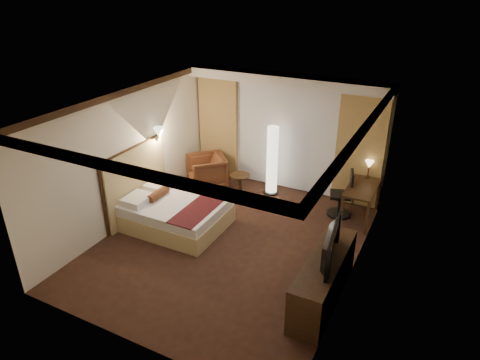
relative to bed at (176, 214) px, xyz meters
The scene contains 21 objects.
floor 1.28m from the bed, ahead, with size 4.50×5.50×0.01m, color black.
ceiling 2.73m from the bed, ahead, with size 4.50×5.50×0.01m, color white.
back_wall 3.16m from the bed, 65.16° to the left, with size 4.50×0.02×2.70m, color #EFE3CE.
left_wall 1.47m from the bed, behind, with size 0.02×5.50×2.70m, color #EFE3CE.
right_wall 3.66m from the bed, ahead, with size 0.02×5.50×2.70m, color #EFE3CE.
crown_molding 2.67m from the bed, ahead, with size 4.50×5.50×0.12m, color black, non-canonical shape.
soffit 3.60m from the bed, 62.96° to the left, with size 4.50×0.50×0.20m, color white.
curtain_sheer 3.06m from the bed, 64.49° to the left, with size 2.48×0.04×2.45m, color silver.
curtain_left_drape 2.77m from the bed, 100.02° to the left, with size 1.00×0.14×2.45m, color tan.
curtain_right_drape 4.02m from the bed, 40.93° to the left, with size 1.00×0.14×2.45m, color tan.
wall_sconce 1.75m from the bed, 138.87° to the left, with size 0.24×0.24×0.24m, color white, non-canonical shape.
bed is the anchor object (origin of this frame).
headboard 1.06m from the bed, behind, with size 0.12×1.77×1.50m, color tan, non-canonical shape.
armchair 1.88m from the bed, 101.86° to the left, with size 0.82×0.77×0.85m, color #522D18.
side_table 1.88m from the bed, 74.43° to the left, with size 0.45×0.45×0.49m, color black, non-canonical shape.
floor_lamp 2.53m from the bed, 63.26° to the left, with size 0.34×0.34×1.62m, color white, non-canonical shape.
desk 3.75m from the bed, 31.51° to the left, with size 0.55×1.20×0.75m, color black, non-canonical shape.
desk_lamp 4.06m from the bed, 36.99° to the left, with size 0.18×0.18×0.34m, color #FFD899, non-canonical shape.
office_chair 3.39m from the bed, 34.44° to the left, with size 0.49×0.49×1.02m, color black, non-canonical shape.
dresser 3.34m from the bed, 13.10° to the right, with size 0.50×1.96×0.76m, color black, non-canonical shape.
television 3.41m from the bed, 13.22° to the right, with size 1.17×0.67×0.15m, color black.
Camera 1 is at (3.24, -5.96, 4.58)m, focal length 32.00 mm.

